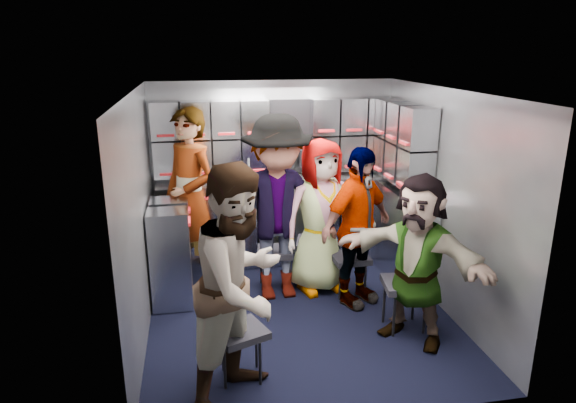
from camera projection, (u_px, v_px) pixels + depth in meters
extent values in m
plane|color=black|center=(299.00, 314.00, 4.93)|extent=(3.00, 3.00, 0.00)
cube|color=gray|center=(274.00, 171.00, 6.03)|extent=(2.80, 0.04, 2.10)
cube|color=gray|center=(140.00, 219.00, 4.38)|extent=(0.04, 3.00, 2.10)
cube|color=gray|center=(444.00, 202.00, 4.87)|extent=(0.04, 3.00, 2.10)
cube|color=silver|center=(301.00, 91.00, 4.32)|extent=(2.80, 3.00, 0.02)
cube|color=#A7ADB8|center=(277.00, 222.00, 6.00)|extent=(2.68, 0.38, 0.99)
cube|color=#A7ADB8|center=(171.00, 253.00, 5.10)|extent=(0.38, 0.76, 0.99)
cube|color=#ADB0B4|center=(277.00, 179.00, 5.85)|extent=(2.68, 0.42, 0.03)
cube|color=#A7ADB8|center=(276.00, 136.00, 5.76)|extent=(2.68, 0.28, 0.82)
cube|color=#A7ADB8|center=(403.00, 143.00, 5.37)|extent=(0.28, 1.00, 0.82)
cube|color=#A7ADB8|center=(401.00, 235.00, 5.56)|extent=(0.28, 1.20, 1.00)
cube|color=#AC171D|center=(280.00, 195.00, 5.70)|extent=(2.60, 0.02, 0.03)
cube|color=black|center=(240.00, 332.00, 3.87)|extent=(0.46, 0.44, 0.06)
cylinder|color=black|center=(225.00, 367.00, 3.80)|extent=(0.02, 0.02, 0.38)
cylinder|color=black|center=(260.00, 363.00, 3.85)|extent=(0.02, 0.02, 0.38)
cylinder|color=black|center=(223.00, 350.00, 4.01)|extent=(0.02, 0.02, 0.38)
cylinder|color=black|center=(256.00, 346.00, 4.06)|extent=(0.02, 0.02, 0.38)
cube|color=black|center=(275.00, 252.00, 5.36)|extent=(0.41, 0.40, 0.06)
cylinder|color=black|center=(264.00, 276.00, 5.29)|extent=(0.02, 0.02, 0.39)
cylinder|color=black|center=(290.00, 274.00, 5.33)|extent=(0.02, 0.02, 0.39)
cylinder|color=black|center=(261.00, 267.00, 5.51)|extent=(0.02, 0.02, 0.39)
cylinder|color=black|center=(286.00, 265.00, 5.55)|extent=(0.02, 0.02, 0.39)
cube|color=black|center=(315.00, 243.00, 5.50)|extent=(0.48, 0.47, 0.06)
cylinder|color=black|center=(304.00, 268.00, 5.43)|extent=(0.03, 0.03, 0.42)
cylinder|color=black|center=(331.00, 266.00, 5.48)|extent=(0.03, 0.03, 0.42)
cylinder|color=black|center=(300.00, 259.00, 5.66)|extent=(0.03, 0.03, 0.42)
cylinder|color=black|center=(325.00, 257.00, 5.71)|extent=(0.03, 0.03, 0.42)
cube|color=black|center=(350.00, 258.00, 5.22)|extent=(0.38, 0.36, 0.06)
cylinder|color=black|center=(340.00, 283.00, 5.15)|extent=(0.02, 0.02, 0.38)
cylinder|color=black|center=(365.00, 280.00, 5.19)|extent=(0.02, 0.02, 0.38)
cylinder|color=black|center=(334.00, 273.00, 5.36)|extent=(0.02, 0.02, 0.38)
cylinder|color=black|center=(358.00, 271.00, 5.41)|extent=(0.02, 0.02, 0.38)
cube|color=black|center=(406.00, 285.00, 4.56)|extent=(0.44, 0.42, 0.06)
cylinder|color=black|center=(394.00, 315.00, 4.49)|extent=(0.02, 0.02, 0.41)
cylinder|color=black|center=(425.00, 312.00, 4.54)|extent=(0.02, 0.02, 0.41)
cylinder|color=black|center=(384.00, 302.00, 4.72)|extent=(0.02, 0.02, 0.41)
cylinder|color=black|center=(413.00, 300.00, 4.77)|extent=(0.02, 0.02, 0.41)
imported|color=black|center=(191.00, 198.00, 5.34)|extent=(0.79, 0.82, 1.89)
imported|color=black|center=(241.00, 285.00, 3.56)|extent=(1.06, 1.07, 1.75)
imported|color=black|center=(277.00, 209.00, 5.04)|extent=(1.24, 0.75, 1.86)
imported|color=black|center=(320.00, 216.00, 5.23)|extent=(0.87, 0.67, 1.60)
imported|color=black|center=(357.00, 228.00, 4.93)|extent=(0.99, 0.81, 1.58)
imported|color=black|center=(417.00, 260.00, 4.30)|extent=(1.25, 1.32, 1.49)
cylinder|color=white|center=(249.00, 169.00, 5.70)|extent=(0.07, 0.07, 0.25)
cylinder|color=white|center=(218.00, 171.00, 5.65)|extent=(0.06, 0.06, 0.23)
cylinder|color=white|center=(336.00, 164.00, 5.87)|extent=(0.07, 0.07, 0.27)
cylinder|color=tan|center=(213.00, 178.00, 5.65)|extent=(0.07, 0.07, 0.09)
cylinder|color=tan|center=(383.00, 170.00, 5.99)|extent=(0.08, 0.08, 0.10)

